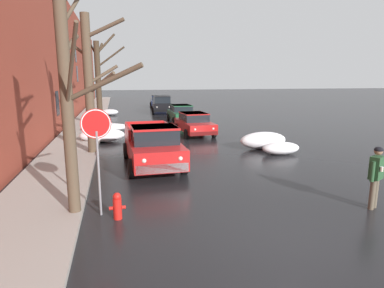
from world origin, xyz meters
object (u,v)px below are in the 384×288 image
(bare_tree_second_along_sidewalk, at_px, (90,82))
(stop_sign_at_corner, at_px, (96,134))
(bare_tree_mid_block, at_px, (99,79))
(pickup_truck_red_approaching_near_lane, at_px, (153,145))
(suv_black_parked_far_down_block, at_px, (162,104))
(sedan_darkblue_queued_behind_truck, at_px, (158,101))
(bare_tree_at_the_corner, at_px, (69,90))
(fire_hydrant, at_px, (117,206))
(pedestrian_with_coffee, at_px, (376,173))
(sedan_green_parked_kerbside_mid, at_px, (181,113))
(sedan_red_parked_kerbside_close, at_px, (194,123))

(bare_tree_second_along_sidewalk, xyz_separation_m, stop_sign_at_corner, (0.62, -7.43, -1.23))
(bare_tree_mid_block, distance_m, pickup_truck_red_approaching_near_lane, 12.54)
(suv_black_parked_far_down_block, xyz_separation_m, sedan_darkblue_queued_behind_truck, (0.57, 7.56, -0.23))
(bare_tree_at_the_corner, distance_m, bare_tree_mid_block, 16.48)
(fire_hydrant, xyz_separation_m, stop_sign_at_corner, (-0.43, 0.35, 1.84))
(bare_tree_mid_block, relative_size, pedestrian_with_coffee, 3.97)
(sedan_darkblue_queued_behind_truck, bearing_deg, sedan_green_parked_kerbside_mid, -89.85)
(bare_tree_mid_block, relative_size, sedan_green_parked_kerbside_mid, 1.62)
(suv_black_parked_far_down_block, distance_m, stop_sign_at_corner, 26.03)
(sedan_green_parked_kerbside_mid, xyz_separation_m, suv_black_parked_far_down_block, (-0.61, 7.43, 0.23))
(bare_tree_at_the_corner, relative_size, pedestrian_with_coffee, 3.72)
(bare_tree_mid_block, distance_m, sedan_darkblue_queued_behind_truck, 17.84)
(suv_black_parked_far_down_block, relative_size, sedan_darkblue_queued_behind_truck, 1.07)
(bare_tree_mid_block, xyz_separation_m, suv_black_parked_far_down_block, (5.79, 8.88, -2.53))
(sedan_red_parked_kerbside_close, bearing_deg, suv_black_parked_far_down_block, 90.78)
(pickup_truck_red_approaching_near_lane, distance_m, sedan_green_parked_kerbside_mid, 14.00)
(sedan_red_parked_kerbside_close, xyz_separation_m, fire_hydrant, (-4.93, -12.06, -0.40))
(stop_sign_at_corner, bearing_deg, bare_tree_second_along_sidewalk, 94.75)
(bare_tree_second_along_sidewalk, height_order, fire_hydrant, bare_tree_second_along_sidewalk)
(sedan_red_parked_kerbside_close, bearing_deg, sedan_darkblue_queued_behind_truck, 88.97)
(sedan_darkblue_queued_behind_truck, distance_m, pedestrian_with_coffee, 34.34)
(pickup_truck_red_approaching_near_lane, height_order, suv_black_parked_far_down_block, suv_black_parked_far_down_block)
(bare_tree_mid_block, height_order, fire_hydrant, bare_tree_mid_block)
(sedan_darkblue_queued_behind_truck, bearing_deg, pickup_truck_red_approaching_near_lane, -97.70)
(pickup_truck_red_approaching_near_lane, relative_size, suv_black_parked_far_down_block, 1.17)
(pedestrian_with_coffee, bearing_deg, sedan_red_parked_kerbside_close, 98.85)
(pickup_truck_red_approaching_near_lane, relative_size, fire_hydrant, 7.22)
(bare_tree_at_the_corner, xyz_separation_m, fire_hydrant, (1.02, -0.48, -2.94))
(pickup_truck_red_approaching_near_lane, bearing_deg, sedan_darkblue_queued_behind_truck, 82.30)
(bare_tree_mid_block, bearing_deg, pickup_truck_red_approaching_near_lane, -78.15)
(sedan_green_parked_kerbside_mid, xyz_separation_m, sedan_darkblue_queued_behind_truck, (-0.04, 14.99, -0.00))
(bare_tree_mid_block, bearing_deg, sedan_red_parked_kerbside_close, -39.32)
(bare_tree_mid_block, bearing_deg, stop_sign_at_corner, -87.86)
(sedan_darkblue_queued_behind_truck, height_order, pedestrian_with_coffee, pedestrian_with_coffee)
(sedan_green_parked_kerbside_mid, relative_size, stop_sign_at_corner, 1.52)
(bare_tree_second_along_sidewalk, distance_m, suv_black_parked_far_down_block, 19.11)
(bare_tree_second_along_sidewalk, relative_size, sedan_darkblue_queued_behind_truck, 1.57)
(fire_hydrant, bearing_deg, sedan_green_parked_kerbside_mid, 73.79)
(sedan_darkblue_queued_behind_truck, relative_size, stop_sign_at_corner, 1.45)
(fire_hydrant, bearing_deg, pickup_truck_red_approaching_near_lane, 73.51)
(sedan_red_parked_kerbside_close, xyz_separation_m, pedestrian_with_coffee, (2.02, -12.96, 0.28))
(pickup_truck_red_approaching_near_lane, distance_m, stop_sign_at_corner, 5.15)
(fire_hydrant, bearing_deg, sedan_darkblue_queued_behind_truck, 80.96)
(pedestrian_with_coffee, distance_m, stop_sign_at_corner, 7.58)
(sedan_green_parked_kerbside_mid, height_order, pedestrian_with_coffee, pedestrian_with_coffee)
(suv_black_parked_far_down_block, bearing_deg, bare_tree_at_the_corner, -102.81)
(suv_black_parked_far_down_block, bearing_deg, fire_hydrant, -100.40)
(pickup_truck_red_approaching_near_lane, xyz_separation_m, sedan_red_parked_kerbside_close, (3.46, 7.10, -0.13))
(bare_tree_second_along_sidewalk, relative_size, bare_tree_mid_block, 0.92)
(pickup_truck_red_approaching_near_lane, distance_m, suv_black_parked_far_down_block, 21.13)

